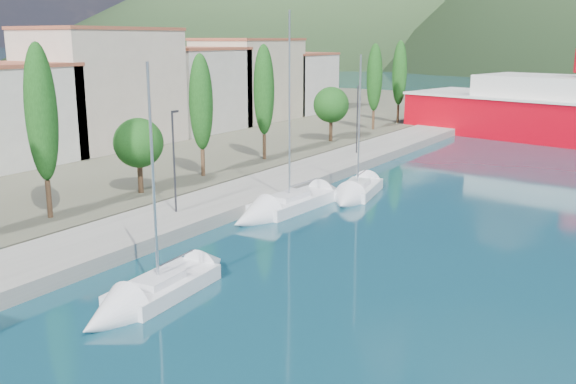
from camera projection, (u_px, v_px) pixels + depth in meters
The scene contains 8 objects.
quay at pixel (272, 186), 47.20m from camera, with size 5.00×88.00×0.80m, color gray.
land_strip at pixel (51, 131), 75.24m from camera, with size 70.00×148.00×0.70m, color #565644.
town_buildings at pixel (147, 91), 66.94m from camera, with size 9.20×69.20×11.30m.
tree_row at pixel (258, 101), 54.08m from camera, with size 3.61×61.29×10.11m.
lamp_posts at pixel (183, 156), 38.49m from camera, with size 0.15×46.47×6.06m.
sailboat_near at pixel (136, 303), 26.51m from camera, with size 2.88×7.78×10.95m.
sailboat_mid at pixel (272, 211), 40.56m from camera, with size 3.05×9.61×13.63m.
sailboat_far at pixel (352, 196), 44.54m from camera, with size 3.75×7.67×10.81m.
Camera 1 is at (16.66, -12.20, 10.95)m, focal length 40.00 mm.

